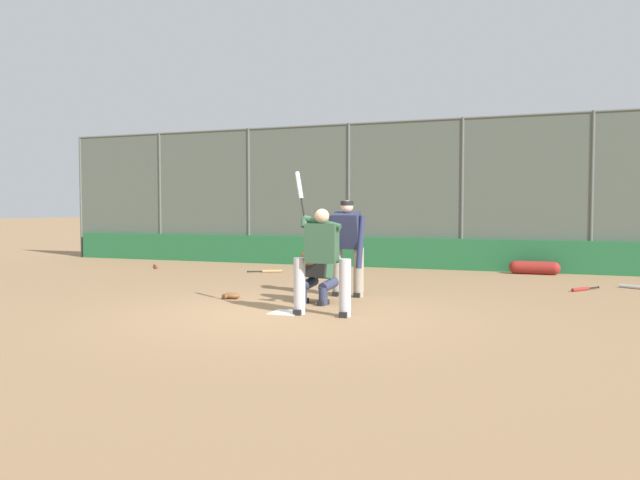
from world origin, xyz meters
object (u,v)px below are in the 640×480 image
at_px(umpire_home, 347,245).
at_px(spare_bat_third_base_side, 269,271).
at_px(spare_bat_near_backstop, 156,267).
at_px(catcher_behind_plate, 317,268).
at_px(spare_bat_first_base_side, 582,289).
at_px(fielding_glove_on_dirt, 231,296).
at_px(equipment_bag_dugout_side, 534,268).
at_px(batter_at_plate, 321,257).
at_px(spare_bat_by_padding, 636,287).

xyz_separation_m(umpire_home, spare_bat_third_base_side, (3.08, -3.29, -0.88)).
height_order(umpire_home, spare_bat_near_backstop, umpire_home).
distance_m(catcher_behind_plate, spare_bat_first_base_side, 5.29).
distance_m(spare_bat_third_base_side, fielding_glove_on_dirt, 4.47).
bearing_deg(spare_bat_near_backstop, spare_bat_third_base_side, 50.60).
bearing_deg(equipment_bag_dugout_side, umpire_home, 59.85).
height_order(spare_bat_near_backstop, spare_bat_first_base_side, same).
bearing_deg(umpire_home, equipment_bag_dugout_side, -119.68).
bearing_deg(spare_bat_first_base_side, batter_at_plate, -4.06).
xyz_separation_m(catcher_behind_plate, umpire_home, (-0.22, -0.91, 0.34)).
height_order(umpire_home, fielding_glove_on_dirt, umpire_home).
height_order(catcher_behind_plate, fielding_glove_on_dirt, catcher_behind_plate).
bearing_deg(fielding_glove_on_dirt, equipment_bag_dugout_side, -127.89).
xyz_separation_m(umpire_home, fielding_glove_on_dirt, (1.79, 0.99, -0.86)).
height_order(spare_bat_by_padding, spare_bat_third_base_side, same).
bearing_deg(catcher_behind_plate, spare_bat_near_backstop, -25.83).
distance_m(spare_bat_first_base_side, equipment_bag_dugout_side, 2.99).
bearing_deg(equipment_bag_dugout_side, batter_at_plate, 69.06).
bearing_deg(batter_at_plate, catcher_behind_plate, -69.11).
bearing_deg(spare_bat_by_padding, catcher_behind_plate, 68.01).
bearing_deg(spare_bat_by_padding, batter_at_plate, 77.69).
distance_m(umpire_home, spare_bat_by_padding, 5.82).
xyz_separation_m(umpire_home, spare_bat_first_base_side, (-3.94, -2.32, -0.88)).
distance_m(umpire_home, equipment_bag_dugout_side, 6.01).
bearing_deg(umpire_home, spare_bat_first_base_side, -149.07).
bearing_deg(umpire_home, batter_at_plate, 97.93).
bearing_deg(batter_at_plate, spare_bat_by_padding, -136.18).
bearing_deg(spare_bat_by_padding, equipment_bag_dugout_side, -17.54).
bearing_deg(spare_bat_by_padding, spare_bat_third_base_side, 28.67).
distance_m(batter_at_plate, fielding_glove_on_dirt, 2.41).
bearing_deg(spare_bat_near_backstop, spare_bat_by_padding, 48.59).
height_order(batter_at_plate, umpire_home, batter_at_plate).
relative_size(batter_at_plate, catcher_behind_plate, 1.90).
distance_m(umpire_home, fielding_glove_on_dirt, 2.22).
xyz_separation_m(spare_bat_near_backstop, spare_bat_first_base_side, (-10.31, 0.93, 0.00)).
bearing_deg(batter_at_plate, spare_bat_first_base_side, -133.50).
relative_size(catcher_behind_plate, fielding_glove_on_dirt, 3.68).
bearing_deg(spare_bat_near_backstop, equipment_bag_dugout_side, 61.47).
relative_size(catcher_behind_plate, spare_bat_near_backstop, 1.62).
bearing_deg(catcher_behind_plate, spare_bat_by_padding, -134.63).
distance_m(spare_bat_by_padding, spare_bat_third_base_side, 8.01).
height_order(batter_at_plate, equipment_bag_dugout_side, batter_at_plate).
xyz_separation_m(batter_at_plate, spare_bat_near_backstop, (6.63, -5.24, -0.82)).
distance_m(spare_bat_near_backstop, spare_bat_by_padding, 11.30).
xyz_separation_m(catcher_behind_plate, fielding_glove_on_dirt, (1.57, 0.08, -0.53)).
bearing_deg(spare_bat_first_base_side, equipment_bag_dugout_side, -125.00).
relative_size(spare_bat_third_base_side, spare_bat_first_base_side, 1.09).
distance_m(spare_bat_near_backstop, equipment_bag_dugout_side, 9.55).
xyz_separation_m(spare_bat_near_backstop, fielding_glove_on_dirt, (-4.58, 4.25, 0.02)).
distance_m(spare_bat_by_padding, spare_bat_first_base_side, 1.18).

